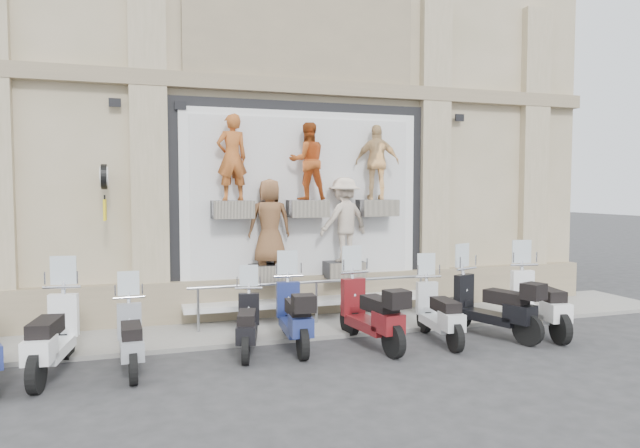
# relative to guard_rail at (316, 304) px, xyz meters

# --- Properties ---
(ground) EXTENTS (90.00, 90.00, 0.00)m
(ground) POSITION_rel_guard_rail_xyz_m (0.00, -2.00, -0.47)
(ground) COLOR #2C2C2E
(ground) RESTS_ON ground
(sidewalk) EXTENTS (16.00, 2.20, 0.08)m
(sidewalk) POSITION_rel_guard_rail_xyz_m (0.00, 0.10, -0.43)
(sidewalk) COLOR gray
(sidewalk) RESTS_ON ground
(building) EXTENTS (14.00, 8.60, 12.00)m
(building) POSITION_rel_guard_rail_xyz_m (0.00, 5.00, 5.54)
(building) COLOR #C1AC8D
(building) RESTS_ON ground
(shop_vitrine) EXTENTS (5.60, 0.96, 4.30)m
(shop_vitrine) POSITION_rel_guard_rail_xyz_m (0.07, 0.74, 1.90)
(shop_vitrine) COLOR black
(shop_vitrine) RESTS_ON ground
(guard_rail) EXTENTS (5.06, 0.10, 0.93)m
(guard_rail) POSITION_rel_guard_rail_xyz_m (0.00, 0.00, 0.00)
(guard_rail) COLOR #9EA0A5
(guard_rail) RESTS_ON ground
(clock_sign_bracket) EXTENTS (0.10, 0.80, 1.02)m
(clock_sign_bracket) POSITION_rel_guard_rail_xyz_m (-3.90, 0.47, 2.34)
(clock_sign_bracket) COLOR black
(clock_sign_bracket) RESTS_ON ground
(scooter_b) EXTENTS (0.90, 2.14, 1.68)m
(scooter_b) POSITION_rel_guard_rail_xyz_m (-4.57, -1.60, 0.38)
(scooter_b) COLOR white
(scooter_b) RESTS_ON ground
(scooter_c) EXTENTS (0.59, 1.79, 1.43)m
(scooter_c) POSITION_rel_guard_rail_xyz_m (-3.47, -1.76, 0.25)
(scooter_c) COLOR gray
(scooter_c) RESTS_ON ground
(scooter_d) EXTENTS (0.90, 1.80, 1.40)m
(scooter_d) POSITION_rel_guard_rail_xyz_m (-1.64, -1.37, 0.24)
(scooter_d) COLOR black
(scooter_d) RESTS_ON ground
(scooter_e) EXTENTS (0.74, 2.03, 1.62)m
(scooter_e) POSITION_rel_guard_rail_xyz_m (-0.81, -1.30, 0.34)
(scooter_e) COLOR navy
(scooter_e) RESTS_ON ground
(scooter_f) EXTENTS (0.85, 2.14, 1.69)m
(scooter_f) POSITION_rel_guard_rail_xyz_m (0.46, -1.62, 0.38)
(scooter_f) COLOR #601013
(scooter_f) RESTS_ON ground
(scooter_g) EXTENTS (0.76, 1.92, 1.52)m
(scooter_g) POSITION_rel_guard_rail_xyz_m (1.75, -1.72, 0.30)
(scooter_g) COLOR #B9BDC1
(scooter_g) RESTS_ON ground
(scooter_h) EXTENTS (1.28, 2.15, 1.68)m
(scooter_h) POSITION_rel_guard_rail_xyz_m (2.83, -1.73, 0.38)
(scooter_h) COLOR black
(scooter_h) RESTS_ON ground
(scooter_i) EXTENTS (0.98, 2.19, 1.72)m
(scooter_i) POSITION_rel_guard_rail_xyz_m (3.82, -1.80, 0.39)
(scooter_i) COLOR white
(scooter_i) RESTS_ON ground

